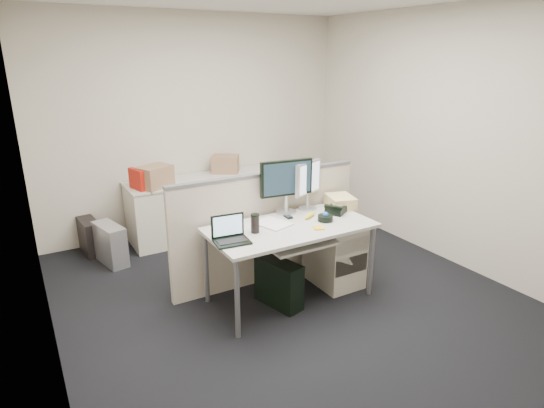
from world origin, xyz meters
TOP-DOWN VIEW (x-y plane):
  - floor at (0.00, 0.00)m, footprint 4.00×4.50m
  - wall_back at (0.00, 2.25)m, footprint 4.00×0.02m
  - wall_left at (-2.00, 0.00)m, footprint 0.02×4.50m
  - wall_right at (2.00, 0.00)m, footprint 0.02×4.50m
  - desk at (0.00, 0.00)m, footprint 1.50×0.75m
  - keyboard_tray at (0.00, -0.18)m, footprint 0.62×0.32m
  - drawer_pedestal at (0.55, 0.05)m, footprint 0.40×0.55m
  - cubicle_partition at (0.00, 0.45)m, footprint 2.00×0.06m
  - back_counter at (0.00, 1.93)m, footprint 2.00×0.60m
  - monitor_main at (0.15, 0.32)m, footprint 0.55×0.27m
  - monitor_small at (0.40, 0.32)m, footprint 0.43×0.33m
  - laptop at (-0.62, -0.08)m, footprint 0.31×0.24m
  - trackball at (0.35, -0.05)m, footprint 0.19×0.19m
  - desk_phone at (0.58, 0.08)m, footprint 0.26×0.25m
  - paper_stack at (-0.12, 0.12)m, footprint 0.33×0.37m
  - sticky_pad at (0.18, -0.18)m, footprint 0.11×0.11m
  - travel_mug at (-0.35, 0.02)m, footprint 0.08×0.08m
  - banana at (0.28, 0.10)m, footprint 0.19×0.13m
  - cellphone at (0.10, 0.20)m, footprint 0.06×0.11m
  - manila_folders at (0.72, 0.20)m, footprint 0.31×0.36m
  - keyboard at (-0.05, -0.14)m, footprint 0.40×0.14m
  - pc_tower_desk at (-0.15, -0.05)m, footprint 0.29×0.50m
  - pc_tower_spare_dark at (-1.45, 2.03)m, footprint 0.21×0.44m
  - pc_tower_spare_silver at (-1.30, 1.63)m, footprint 0.29×0.51m
  - cardboard_box_left at (-0.70, 1.81)m, footprint 0.44×0.40m
  - cardboard_box_right at (0.29, 2.05)m, footprint 0.42×0.40m
  - red_binder at (-0.90, 1.83)m, footprint 0.13×0.28m

SIDE VIEW (x-z plane):
  - floor at x=0.00m, z-range -0.01..0.00m
  - pc_tower_spare_dark at x=-1.45m, z-range 0.00..0.40m
  - pc_tower_desk at x=-0.15m, z-range 0.00..0.43m
  - pc_tower_spare_silver at x=-1.30m, z-range 0.00..0.44m
  - drawer_pedestal at x=0.55m, z-range 0.00..0.65m
  - back_counter at x=0.00m, z-range 0.00..0.72m
  - cubicle_partition at x=0.00m, z-range 0.00..1.10m
  - keyboard_tray at x=0.00m, z-range 0.61..0.63m
  - keyboard at x=-0.05m, z-range 0.63..0.65m
  - desk at x=0.00m, z-range 0.30..1.03m
  - sticky_pad at x=0.18m, z-range 0.73..0.74m
  - paper_stack at x=-0.12m, z-range 0.73..0.74m
  - cellphone at x=0.10m, z-range 0.73..0.74m
  - banana at x=0.28m, z-range 0.73..0.77m
  - trackball at x=0.35m, z-range 0.73..0.78m
  - desk_phone at x=0.58m, z-range 0.73..0.79m
  - manila_folders at x=0.72m, z-range 0.73..0.85m
  - travel_mug at x=-0.35m, z-range 0.73..0.89m
  - laptop at x=-0.62m, z-range 0.73..0.94m
  - cardboard_box_right at x=0.29m, z-range 0.72..0.96m
  - red_binder at x=-0.90m, z-range 0.72..0.97m
  - cardboard_box_left at x=-0.70m, z-range 0.72..0.99m
  - monitor_small at x=0.40m, z-range 0.73..1.21m
  - monitor_main at x=0.15m, z-range 0.73..1.26m
  - wall_back at x=0.00m, z-range 0.00..2.70m
  - wall_left at x=-2.00m, z-range 0.00..2.70m
  - wall_right at x=2.00m, z-range 0.00..2.70m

